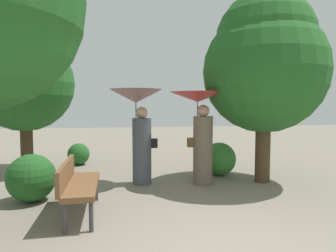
# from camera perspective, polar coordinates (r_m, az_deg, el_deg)

# --- Properties ---
(person_left) EXTENTS (1.11, 1.11, 2.03)m
(person_left) POSITION_cam_1_polar(r_m,az_deg,el_deg) (6.36, -5.68, 1.54)
(person_left) COLOR #474C56
(person_left) RESTS_ON ground
(person_right) EXTENTS (1.18, 1.18, 1.97)m
(person_right) POSITION_cam_1_polar(r_m,az_deg,el_deg) (6.37, 6.15, 0.85)
(person_right) COLOR #6B5B4C
(person_right) RESTS_ON ground
(park_bench) EXTENTS (0.53, 1.51, 0.83)m
(park_bench) POSITION_cam_1_polar(r_m,az_deg,el_deg) (4.85, -17.04, -10.28)
(park_bench) COLOR #38383D
(park_bench) RESTS_ON ground
(tree_near_left) EXTENTS (2.42, 2.42, 3.81)m
(tree_near_left) POSITION_cam_1_polar(r_m,az_deg,el_deg) (8.35, -25.76, 8.73)
(tree_near_left) COLOR #42301E
(tree_near_left) RESTS_ON ground
(tree_near_right) EXTENTS (2.65, 2.65, 4.12)m
(tree_near_right) POSITION_cam_1_polar(r_m,az_deg,el_deg) (6.89, 18.00, 11.60)
(tree_near_right) COLOR #4C3823
(tree_near_right) RESTS_ON ground
(bush_path_left) EXTENTS (0.61, 0.61, 0.61)m
(bush_path_left) POSITION_cam_1_polar(r_m,az_deg,el_deg) (8.86, -16.72, -5.16)
(bush_path_left) COLOR #235B23
(bush_path_left) RESTS_ON ground
(bush_path_right) EXTENTS (0.79, 0.79, 0.79)m
(bush_path_right) POSITION_cam_1_polar(r_m,az_deg,el_deg) (7.35, 9.79, -6.21)
(bush_path_right) COLOR #387F33
(bush_path_right) RESTS_ON ground
(bush_behind_bench) EXTENTS (0.84, 0.84, 0.84)m
(bush_behind_bench) POSITION_cam_1_polar(r_m,az_deg,el_deg) (5.82, -24.67, -9.01)
(bush_behind_bench) COLOR #235B23
(bush_behind_bench) RESTS_ON ground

